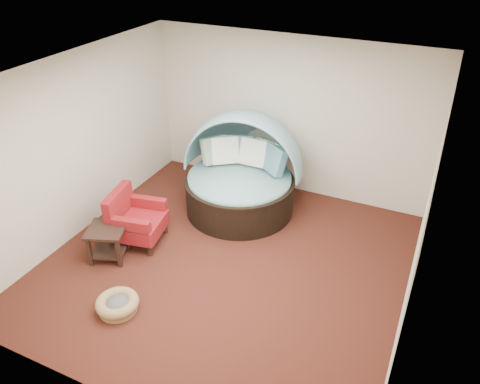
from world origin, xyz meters
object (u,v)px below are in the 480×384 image
at_px(canopy_daybed, 241,167).
at_px(side_table, 108,239).
at_px(pet_basket, 117,304).
at_px(red_armchair, 135,219).

xyz_separation_m(canopy_daybed, side_table, (-1.19, -2.10, -0.46)).
distance_m(pet_basket, red_armchair, 1.54).
xyz_separation_m(canopy_daybed, red_armchair, (-1.07, -1.59, -0.39)).
relative_size(canopy_daybed, red_armchair, 2.49).
bearing_deg(side_table, red_armchair, 76.55).
bearing_deg(pet_basket, side_table, 132.98).
height_order(pet_basket, red_armchair, red_armchair).
relative_size(pet_basket, red_armchair, 0.65).
distance_m(red_armchair, side_table, 0.52).
xyz_separation_m(canopy_daybed, pet_basket, (-0.40, -2.95, -0.69)).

